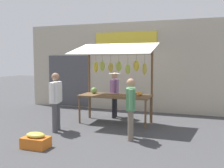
% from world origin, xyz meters
% --- Properties ---
extents(ground_plane, '(40.00, 40.00, 0.00)m').
position_xyz_m(ground_plane, '(0.00, 0.00, 0.00)').
color(ground_plane, '#424244').
extents(street_backdrop, '(9.00, 0.30, 3.40)m').
position_xyz_m(street_backdrop, '(0.06, -2.20, 1.70)').
color(street_backdrop, '#B2A893').
rests_on(street_backdrop, ground).
extents(market_stall, '(2.50, 1.46, 2.50)m').
position_xyz_m(market_stall, '(0.01, -0.06, 1.55)').
color(market_stall, brown).
rests_on(market_stall, ground).
extents(vendor_with_sunhat, '(0.40, 0.66, 1.54)m').
position_xyz_m(vendor_with_sunhat, '(0.28, -0.75, 0.90)').
color(vendor_with_sunhat, '#232328').
rests_on(vendor_with_sunhat, ground).
extents(shopper_with_shopping_bag, '(0.33, 0.64, 1.51)m').
position_xyz_m(shopper_with_shopping_bag, '(-0.90, 1.45, 0.86)').
color(shopper_with_shopping_bag, '#726656').
rests_on(shopper_with_shopping_bag, ground).
extents(shopper_in_striped_shirt, '(0.33, 0.67, 1.61)m').
position_xyz_m(shopper_in_striped_shirt, '(1.24, 1.41, 0.93)').
color(shopper_in_striped_shirt, '#4C4C51').
rests_on(shopper_in_striped_shirt, ground).
extents(produce_crate_near, '(0.59, 0.39, 0.35)m').
position_xyz_m(produce_crate_near, '(0.93, 2.76, 0.16)').
color(produce_crate_near, '#D1661E').
rests_on(produce_crate_near, ground).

